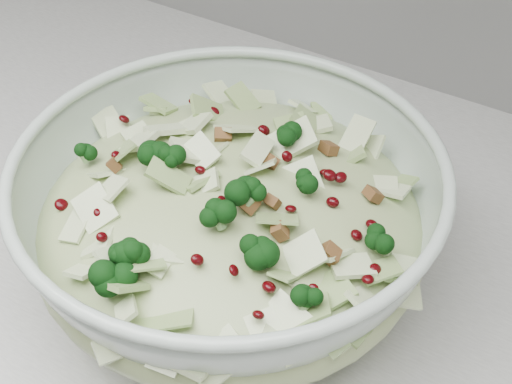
% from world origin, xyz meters
% --- Properties ---
extents(mixing_bowl, '(0.39, 0.39, 0.13)m').
position_xyz_m(mixing_bowl, '(-0.42, 1.60, 0.97)').
color(mixing_bowl, '#ADBEB2').
rests_on(mixing_bowl, counter).
extents(salad, '(0.34, 0.34, 0.13)m').
position_xyz_m(salad, '(-0.42, 1.60, 0.99)').
color(salad, '#9FAE77').
rests_on(salad, mixing_bowl).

